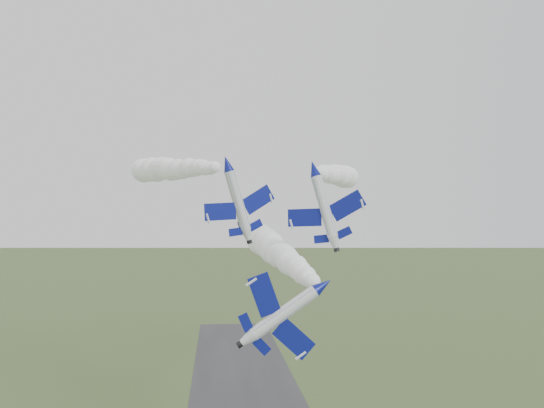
# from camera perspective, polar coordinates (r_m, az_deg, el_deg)

# --- Properties ---
(jet_lead) EXTENTS (5.64, 11.78, 8.12)m
(jet_lead) POSITION_cam_1_polar(r_m,az_deg,el_deg) (63.51, 4.86, -7.64)
(jet_lead) COLOR silver
(smoke_trail_jet_lead) EXTENTS (8.63, 58.10, 5.31)m
(smoke_trail_jet_lead) POSITION_cam_1_polar(r_m,az_deg,el_deg) (94.30, 0.58, -4.62)
(smoke_trail_jet_lead) COLOR white
(jet_pair_left) EXTENTS (10.68, 12.90, 4.21)m
(jet_pair_left) POSITION_cam_1_polar(r_m,az_deg,el_deg) (87.41, -4.23, 3.84)
(jet_pair_left) COLOR silver
(smoke_trail_jet_pair_left) EXTENTS (22.57, 51.73, 5.20)m
(smoke_trail_jet_pair_left) POSITION_cam_1_polar(r_m,az_deg,el_deg) (115.82, -9.41, 3.27)
(smoke_trail_jet_pair_left) COLOR white
(jet_pair_right) EXTENTS (11.27, 13.58, 4.25)m
(jet_pair_right) POSITION_cam_1_polar(r_m,az_deg,el_deg) (88.75, 3.94, 3.37)
(jet_pair_right) COLOR silver
(smoke_trail_jet_pair_right) EXTENTS (22.73, 61.58, 5.28)m
(smoke_trail_jet_pair_right) POSITION_cam_1_polar(r_m,az_deg,el_deg) (123.34, 6.12, 2.71)
(smoke_trail_jet_pair_right) COLOR white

